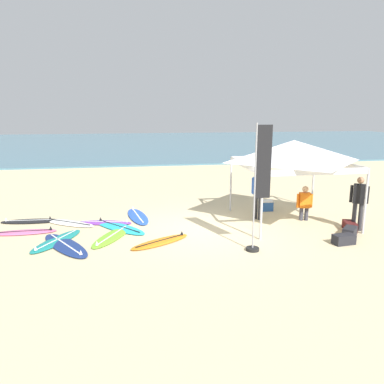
{
  "coord_description": "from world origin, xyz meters",
  "views": [
    {
      "loc": [
        -2.21,
        -11.17,
        3.7
      ],
      "look_at": [
        -0.13,
        1.0,
        1.0
      ],
      "focal_mm": 35.0,
      "sensor_mm": 36.0,
      "label": 1
    }
  ],
  "objects_px": {
    "surfboard_white": "(69,223)",
    "gear_bag_by_pole": "(344,239)",
    "person_black": "(359,200)",
    "surfboard_lime": "(112,236)",
    "surfboard_black": "(31,221)",
    "gear_bag_near_tent": "(350,232)",
    "surfboard_orange": "(161,242)",
    "cooler_box": "(266,205)",
    "canopy_tent": "(294,151)",
    "banner_flag": "(259,194)",
    "surfboard_cyan": "(119,227)",
    "surfboard_pink": "(24,232)",
    "surfboard_navy": "(65,245)",
    "person_orange": "(305,202)",
    "person_blue": "(258,191)",
    "gear_bag_on_sand": "(350,226)",
    "surfboard_teal": "(57,241)",
    "surfboard_blue": "(138,216)",
    "surfboard_purple": "(105,223)"
  },
  "relations": [
    {
      "from": "surfboard_orange",
      "to": "gear_bag_on_sand",
      "type": "distance_m",
      "value": 5.98
    },
    {
      "from": "surfboard_lime",
      "to": "surfboard_black",
      "type": "relative_size",
      "value": 1.09
    },
    {
      "from": "canopy_tent",
      "to": "surfboard_navy",
      "type": "distance_m",
      "value": 7.67
    },
    {
      "from": "person_blue",
      "to": "gear_bag_on_sand",
      "type": "xyz_separation_m",
      "value": [
        2.44,
        -1.68,
        -0.85
      ]
    },
    {
      "from": "surfboard_lime",
      "to": "cooler_box",
      "type": "xyz_separation_m",
      "value": [
        5.61,
        2.16,
        0.16
      ]
    },
    {
      "from": "banner_flag",
      "to": "person_black",
      "type": "bearing_deg",
      "value": 17.05
    },
    {
      "from": "canopy_tent",
      "to": "cooler_box",
      "type": "xyz_separation_m",
      "value": [
        -0.33,
        1.42,
        -2.19
      ]
    },
    {
      "from": "gear_bag_near_tent",
      "to": "gear_bag_on_sand",
      "type": "distance_m",
      "value": 0.63
    },
    {
      "from": "gear_bag_near_tent",
      "to": "canopy_tent",
      "type": "bearing_deg",
      "value": 120.67
    },
    {
      "from": "surfboard_purple",
      "to": "banner_flag",
      "type": "relative_size",
      "value": 0.56
    },
    {
      "from": "surfboard_white",
      "to": "surfboard_cyan",
      "type": "height_order",
      "value": "same"
    },
    {
      "from": "gear_bag_on_sand",
      "to": "surfboard_teal",
      "type": "bearing_deg",
      "value": 177.19
    },
    {
      "from": "surfboard_orange",
      "to": "surfboard_white",
      "type": "bearing_deg",
      "value": 140.72
    },
    {
      "from": "gear_bag_near_tent",
      "to": "person_blue",
      "type": "bearing_deg",
      "value": 133.63
    },
    {
      "from": "surfboard_teal",
      "to": "surfboard_orange",
      "type": "relative_size",
      "value": 1.1
    },
    {
      "from": "surfboard_teal",
      "to": "surfboard_lime",
      "type": "height_order",
      "value": "same"
    },
    {
      "from": "surfboard_teal",
      "to": "person_blue",
      "type": "distance_m",
      "value": 6.66
    },
    {
      "from": "gear_bag_near_tent",
      "to": "surfboard_orange",
      "type": "bearing_deg",
      "value": 176.0
    },
    {
      "from": "surfboard_purple",
      "to": "person_black",
      "type": "relative_size",
      "value": 1.11
    },
    {
      "from": "surfboard_teal",
      "to": "cooler_box",
      "type": "relative_size",
      "value": 4.28
    },
    {
      "from": "surfboard_cyan",
      "to": "surfboard_lime",
      "type": "bearing_deg",
      "value": -101.36
    },
    {
      "from": "surfboard_orange",
      "to": "cooler_box",
      "type": "distance_m",
      "value": 5.11
    },
    {
      "from": "surfboard_pink",
      "to": "person_orange",
      "type": "distance_m",
      "value": 9.13
    },
    {
      "from": "surfboard_cyan",
      "to": "person_blue",
      "type": "relative_size",
      "value": 1.29
    },
    {
      "from": "surfboard_lime",
      "to": "person_blue",
      "type": "distance_m",
      "value": 5.13
    },
    {
      "from": "banner_flag",
      "to": "gear_bag_by_pole",
      "type": "relative_size",
      "value": 5.67
    },
    {
      "from": "surfboard_cyan",
      "to": "gear_bag_by_pole",
      "type": "bearing_deg",
      "value": -22.19
    },
    {
      "from": "person_black",
      "to": "gear_bag_by_pole",
      "type": "bearing_deg",
      "value": -135.17
    },
    {
      "from": "surfboard_navy",
      "to": "surfboard_white",
      "type": "bearing_deg",
      "value": 95.66
    },
    {
      "from": "surfboard_teal",
      "to": "surfboard_black",
      "type": "relative_size",
      "value": 1.06
    },
    {
      "from": "surfboard_white",
      "to": "person_orange",
      "type": "relative_size",
      "value": 1.64
    },
    {
      "from": "gear_bag_by_pole",
      "to": "surfboard_pink",
      "type": "bearing_deg",
      "value": 164.58
    },
    {
      "from": "cooler_box",
      "to": "person_blue",
      "type": "bearing_deg",
      "value": -123.6
    },
    {
      "from": "person_orange",
      "to": "cooler_box",
      "type": "distance_m",
      "value": 1.72
    },
    {
      "from": "surfboard_lime",
      "to": "banner_flag",
      "type": "xyz_separation_m",
      "value": [
        3.9,
        -1.72,
        1.54
      ]
    },
    {
      "from": "surfboard_blue",
      "to": "gear_bag_by_pole",
      "type": "bearing_deg",
      "value": -33.25
    },
    {
      "from": "surfboard_purple",
      "to": "surfboard_orange",
      "type": "height_order",
      "value": "same"
    },
    {
      "from": "surfboard_navy",
      "to": "cooler_box",
      "type": "distance_m",
      "value": 7.38
    },
    {
      "from": "surfboard_teal",
      "to": "surfboard_cyan",
      "type": "distance_m",
      "value": 2.02
    },
    {
      "from": "surfboard_white",
      "to": "gear_bag_by_pole",
      "type": "distance_m",
      "value": 8.61
    },
    {
      "from": "surfboard_teal",
      "to": "gear_bag_near_tent",
      "type": "xyz_separation_m",
      "value": [
        8.58,
        -0.97,
        0.1
      ]
    },
    {
      "from": "person_orange",
      "to": "surfboard_white",
      "type": "bearing_deg",
      "value": 173.44
    },
    {
      "from": "surfboard_orange",
      "to": "person_black",
      "type": "height_order",
      "value": "person_black"
    },
    {
      "from": "surfboard_teal",
      "to": "person_orange",
      "type": "relative_size",
      "value": 1.78
    },
    {
      "from": "banner_flag",
      "to": "canopy_tent",
      "type": "bearing_deg",
      "value": 50.22
    },
    {
      "from": "surfboard_black",
      "to": "gear_bag_on_sand",
      "type": "distance_m",
      "value": 10.46
    },
    {
      "from": "surfboard_navy",
      "to": "person_orange",
      "type": "distance_m",
      "value": 7.81
    },
    {
      "from": "gear_bag_by_pole",
      "to": "cooler_box",
      "type": "bearing_deg",
      "value": 102.84
    },
    {
      "from": "surfboard_lime",
      "to": "surfboard_teal",
      "type": "bearing_deg",
      "value": -175.09
    },
    {
      "from": "gear_bag_on_sand",
      "to": "surfboard_cyan",
      "type": "bearing_deg",
      "value": 168.45
    }
  ]
}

